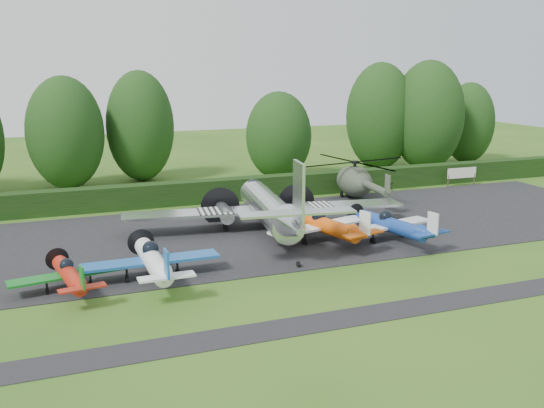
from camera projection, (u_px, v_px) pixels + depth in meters
name	position (u px, v px, depth m)	size (l,w,h in m)	color
ground	(265.00, 283.00, 34.04)	(160.00, 160.00, 0.00)	#2A5317
apron	(217.00, 237.00, 43.15)	(70.00, 18.00, 0.01)	black
taxiway_verge	(308.00, 325.00, 28.58)	(70.00, 2.00, 0.00)	black
hedgerow	(183.00, 204.00, 53.18)	(90.00, 1.60, 2.00)	black
transport_plane	(271.00, 209.00, 43.48)	(20.87, 16.00, 6.69)	silver
light_plane_red	(69.00, 274.00, 32.48)	(6.21, 6.52, 2.38)	#AF1F10
light_plane_white	(153.00, 260.00, 34.05)	(7.77, 8.17, 2.99)	white
light_plane_orange	(325.00, 225.00, 41.39)	(7.90, 8.31, 3.04)	#DD530D
light_plane_blue	(391.00, 225.00, 41.66)	(7.51, 7.89, 2.88)	navy
helicopter	(355.00, 179.00, 54.75)	(10.86, 12.71, 3.50)	#353D2F
sign_board	(462.00, 174.00, 60.74)	(3.31, 0.12, 1.86)	#3F3326
tree_2	(468.00, 123.00, 74.35)	(6.23, 6.23, 9.88)	black
tree_3	(140.00, 126.00, 62.72)	(6.97, 6.97, 11.44)	black
tree_4	(279.00, 136.00, 63.69)	(6.93, 6.93, 9.27)	black
tree_6	(428.00, 116.00, 68.95)	(8.21, 8.21, 12.50)	black
tree_7	(380.00, 116.00, 69.60)	(7.76, 7.76, 12.26)	black
tree_8	(65.00, 133.00, 58.57)	(7.38, 7.38, 10.98)	black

